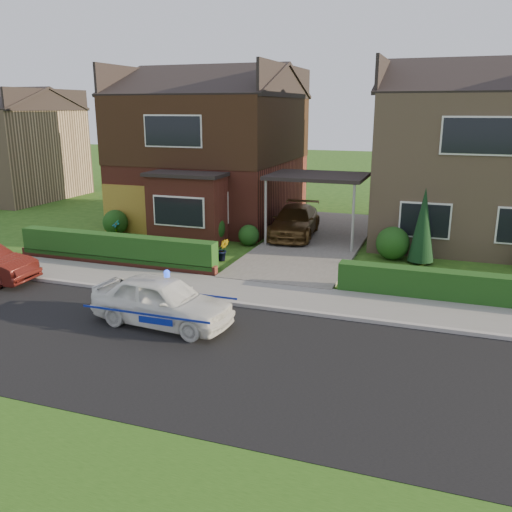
% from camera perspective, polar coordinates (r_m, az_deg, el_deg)
% --- Properties ---
extents(ground, '(120.00, 120.00, 0.00)m').
position_cam_1_polar(ground, '(12.38, -5.66, -10.17)').
color(ground, '#234B14').
rests_on(ground, ground).
extents(road, '(60.00, 6.00, 0.02)m').
position_cam_1_polar(road, '(12.38, -5.66, -10.17)').
color(road, black).
rests_on(road, ground).
extents(kerb, '(60.00, 0.16, 0.12)m').
position_cam_1_polar(kerb, '(14.95, -0.74, -5.24)').
color(kerb, '#9E9993').
rests_on(kerb, ground).
extents(sidewalk, '(60.00, 2.00, 0.10)m').
position_cam_1_polar(sidewalk, '(15.88, 0.57, -4.02)').
color(sidewalk, slate).
rests_on(sidewalk, ground).
extents(grass_verge, '(60.00, 4.00, 0.01)m').
position_cam_1_polar(grass_verge, '(8.80, -20.67, -22.99)').
color(grass_verge, '#234B14').
rests_on(grass_verge, ground).
extents(driveway, '(3.80, 12.00, 0.12)m').
position_cam_1_polar(driveway, '(22.26, 6.30, 1.60)').
color(driveway, '#666059').
rests_on(driveway, ground).
extents(house_left, '(7.50, 9.53, 7.25)m').
position_cam_1_polar(house_left, '(26.27, -4.58, 12.02)').
color(house_left, brown).
rests_on(house_left, ground).
extents(house_right, '(7.50, 8.06, 7.25)m').
position_cam_1_polar(house_right, '(24.16, 22.01, 10.33)').
color(house_right, '#9B7D5F').
rests_on(house_right, ground).
extents(carport_link, '(3.80, 3.00, 2.77)m').
position_cam_1_polar(carport_link, '(21.75, 6.47, 8.23)').
color(carport_link, black).
rests_on(carport_link, ground).
extents(garage_door, '(2.20, 0.10, 2.10)m').
position_cam_1_polar(garage_door, '(24.31, -13.57, 4.81)').
color(garage_door, olive).
rests_on(garage_door, ground).
extents(dwarf_wall, '(7.70, 0.25, 0.36)m').
position_cam_1_polar(dwarf_wall, '(19.39, -14.69, -0.53)').
color(dwarf_wall, brown).
rests_on(dwarf_wall, ground).
extents(hedge_left, '(7.50, 0.55, 0.90)m').
position_cam_1_polar(hedge_left, '(19.56, -14.42, -0.92)').
color(hedge_left, '#183410').
rests_on(hedge_left, ground).
extents(hedge_right, '(7.50, 0.55, 0.80)m').
position_cam_1_polar(hedge_right, '(16.36, 21.76, -4.76)').
color(hedge_right, '#183410').
rests_on(hedge_right, ground).
extents(shrub_left_far, '(1.08, 1.08, 1.08)m').
position_cam_1_polar(shrub_left_far, '(24.16, -14.59, 3.45)').
color(shrub_left_far, '#183410').
rests_on(shrub_left_far, ground).
extents(shrub_left_mid, '(1.32, 1.32, 1.32)m').
position_cam_1_polar(shrub_left_mid, '(21.80, -4.99, 2.96)').
color(shrub_left_mid, '#183410').
rests_on(shrub_left_mid, ground).
extents(shrub_left_near, '(0.84, 0.84, 0.84)m').
position_cam_1_polar(shrub_left_near, '(21.53, -0.76, 2.21)').
color(shrub_left_near, '#183410').
rests_on(shrub_left_near, ground).
extents(shrub_right_near, '(1.20, 1.20, 1.20)m').
position_cam_1_polar(shrub_right_near, '(20.12, 14.19, 1.31)').
color(shrub_right_near, '#183410').
rests_on(shrub_right_near, ground).
extents(conifer_a, '(0.90, 0.90, 2.60)m').
position_cam_1_polar(conifer_a, '(19.71, 17.16, 2.90)').
color(conifer_a, black).
rests_on(conifer_a, ground).
extents(neighbour_left, '(6.50, 7.00, 5.20)m').
position_cam_1_polar(neighbour_left, '(36.11, -24.52, 9.69)').
color(neighbour_left, '#9B7D5F').
rests_on(neighbour_left, ground).
extents(police_car, '(3.39, 3.81, 1.42)m').
position_cam_1_polar(police_car, '(13.83, -9.85, -4.71)').
color(police_car, white).
rests_on(police_car, ground).
extents(driveway_car, '(2.11, 4.38, 1.23)m').
position_cam_1_polar(driveway_car, '(22.71, 4.11, 3.67)').
color(driveway_car, brown).
rests_on(driveway_car, driveway).
extents(potted_plant_a, '(0.44, 0.36, 0.73)m').
position_cam_1_polar(potted_plant_a, '(23.59, -14.48, 2.74)').
color(potted_plant_a, gray).
rests_on(potted_plant_a, ground).
extents(potted_plant_b, '(0.57, 0.54, 0.81)m').
position_cam_1_polar(potted_plant_b, '(19.37, -3.52, 0.63)').
color(potted_plant_b, gray).
rests_on(potted_plant_b, ground).
extents(potted_plant_c, '(0.57, 0.57, 0.76)m').
position_cam_1_polar(potted_plant_c, '(18.52, -4.67, -0.17)').
color(potted_plant_c, gray).
rests_on(potted_plant_c, ground).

